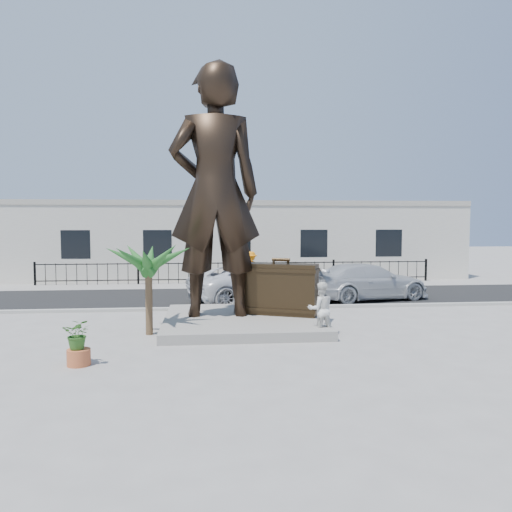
{
  "coord_description": "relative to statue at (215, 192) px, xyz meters",
  "views": [
    {
      "loc": [
        -1.64,
        -15.06,
        3.51
      ],
      "look_at": [
        0.0,
        2.0,
        2.3
      ],
      "focal_mm": 35.0,
      "sensor_mm": 36.0,
      "label": 1
    }
  ],
  "objects": [
    {
      "name": "car_silver",
      "position": [
        6.83,
        4.58,
        -3.67
      ],
      "size": [
        5.92,
        3.55,
        1.61
      ],
      "primitive_type": "imported",
      "rotation": [
        0.0,
        0.0,
        1.82
      ],
      "color": "#B5B8BA",
      "rests_on": "street"
    },
    {
      "name": "fence",
      "position": [
        1.41,
        10.98,
        -3.88
      ],
      "size": [
        22.0,
        0.1,
        1.2
      ],
      "primitive_type": "cube",
      "color": "black",
      "rests_on": "ground"
    },
    {
      "name": "street",
      "position": [
        1.41,
        6.18,
        -4.48
      ],
      "size": [
        40.0,
        7.0,
        0.01
      ],
      "primitive_type": "cube",
      "color": "black",
      "rests_on": "ground"
    },
    {
      "name": "car_white",
      "position": [
        1.83,
        4.55,
        -3.66
      ],
      "size": [
        6.41,
        4.73,
        1.62
      ],
      "primitive_type": "imported",
      "rotation": [
        0.0,
        0.0,
        1.97
      ],
      "color": "silver",
      "rests_on": "street"
    },
    {
      "name": "worker",
      "position": [
        2.12,
        10.33,
        -3.56
      ],
      "size": [
        1.18,
        0.69,
        1.81
      ],
      "primitive_type": "imported",
      "rotation": [
        0.0,
        0.0,
        -0.01
      ],
      "color": "orange",
      "rests_on": "far_sidewalk"
    },
    {
      "name": "far_sidewalk",
      "position": [
        1.41,
        10.18,
        -4.47
      ],
      "size": [
        40.0,
        2.5,
        0.02
      ],
      "primitive_type": "cube",
      "color": "#9E9991",
      "rests_on": "ground"
    },
    {
      "name": "shrub",
      "position": [
        -3.38,
        -4.62,
        -3.71
      ],
      "size": [
        0.68,
        0.59,
        0.75
      ],
      "primitive_type": "imported",
      "rotation": [
        0.0,
        0.0,
        0.0
      ],
      "color": "#2D5C1E",
      "rests_on": "planter"
    },
    {
      "name": "suitcase",
      "position": [
        2.24,
        -0.09,
        -3.31
      ],
      "size": [
        2.6,
        1.68,
        1.75
      ],
      "primitive_type": "cube",
      "rotation": [
        0.0,
        0.0,
        -0.39
      ],
      "color": "black",
      "rests_on": "plinth"
    },
    {
      "name": "ground",
      "position": [
        1.41,
        -1.82,
        -4.48
      ],
      "size": [
        100.0,
        100.0,
        0.0
      ],
      "primitive_type": "plane",
      "color": "#9E9991",
      "rests_on": "ground"
    },
    {
      "name": "plinth",
      "position": [
        0.91,
        -0.32,
        -4.33
      ],
      "size": [
        5.2,
        5.2,
        0.3
      ],
      "primitive_type": "cube",
      "color": "gray",
      "rests_on": "ground"
    },
    {
      "name": "palm_tree",
      "position": [
        -2.06,
        -1.43,
        -4.48
      ],
      "size": [
        1.8,
        1.8,
        3.2
      ],
      "primitive_type": null,
      "color": "#215820",
      "rests_on": "ground"
    },
    {
      "name": "tourist",
      "position": [
        3.17,
        -2.13,
        -3.65
      ],
      "size": [
        0.86,
        0.7,
        1.66
      ],
      "primitive_type": "imported",
      "rotation": [
        0.0,
        0.0,
        3.23
      ],
      "color": "white",
      "rests_on": "ground"
    },
    {
      "name": "curb",
      "position": [
        1.41,
        2.68,
        -4.42
      ],
      "size": [
        40.0,
        0.25,
        0.12
      ],
      "primitive_type": "cube",
      "color": "#A5A399",
      "rests_on": "ground"
    },
    {
      "name": "statue",
      "position": [
        0.0,
        0.0,
        0.0
      ],
      "size": [
        3.13,
        2.12,
        8.37
      ],
      "primitive_type": "imported",
      "rotation": [
        0.0,
        0.0,
        3.18
      ],
      "color": "black",
      "rests_on": "plinth"
    },
    {
      "name": "planter",
      "position": [
        -3.38,
        -4.62,
        -4.28
      ],
      "size": [
        0.56,
        0.56,
        0.4
      ],
      "primitive_type": "cylinder",
      "color": "#BD5B32",
      "rests_on": "ground"
    },
    {
      "name": "building",
      "position": [
        1.41,
        15.18,
        -2.28
      ],
      "size": [
        28.0,
        7.0,
        4.4
      ],
      "primitive_type": "cube",
      "color": "silver",
      "rests_on": "ground"
    }
  ]
}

